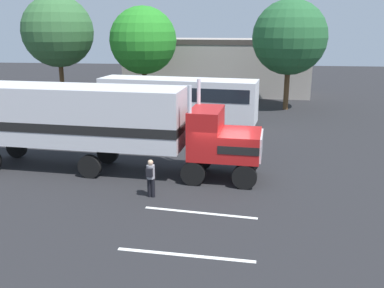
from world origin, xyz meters
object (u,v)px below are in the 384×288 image
object	(u,v)px
tree_left	(290,38)
semi_truck	(99,121)
person_bystander	(151,177)
parked_bus	(178,98)
tree_center	(143,41)
parked_car	(42,104)
tree_right	(58,32)

from	to	relation	value
tree_left	semi_truck	bearing A→B (deg)	-121.78
person_bystander	parked_bus	bearing A→B (deg)	93.47
person_bystander	tree_center	size ratio (longest dim) A/B	0.19
parked_car	tree_left	xyz separation A→B (m)	(19.85, 4.32, 5.19)
semi_truck	tree_right	world-z (taller)	tree_right
person_bystander	parked_bus	size ratio (longest dim) A/B	0.14
semi_truck	tree_center	bearing A→B (deg)	96.30
person_bystander	tree_center	distance (m)	22.78
parked_bus	tree_left	bearing A→B (deg)	42.33
semi_truck	person_bystander	size ratio (longest dim) A/B	8.79
tree_right	tree_center	bearing A→B (deg)	-12.77
person_bystander	parked_bus	distance (m)	12.75
parked_car	tree_center	xyz separation A→B (m)	(7.19, 5.82, 4.85)
person_bystander	parked_bus	world-z (taller)	parked_bus
parked_bus	person_bystander	bearing A→B (deg)	-86.53
semi_truck	parked_bus	world-z (taller)	semi_truck
semi_truck	person_bystander	xyz separation A→B (m)	(3.15, -3.04, -1.63)
tree_center	person_bystander	bearing A→B (deg)	-76.48
parked_bus	tree_center	size ratio (longest dim) A/B	1.30
person_bystander	tree_center	xyz separation A→B (m)	(-5.21, 21.66, 4.76)
parked_car	tree_center	world-z (taller)	tree_center
parked_bus	tree_center	xyz separation A→B (m)	(-4.44, 8.99, 3.59)
parked_car	tree_center	distance (m)	10.45
person_bystander	tree_left	size ratio (longest dim) A/B	0.18
parked_bus	tree_left	distance (m)	11.79
parked_bus	tree_center	world-z (taller)	tree_center
tree_center	semi_truck	bearing A→B (deg)	-83.70
parked_bus	tree_right	size ratio (longest dim) A/B	1.15
tree_center	tree_right	xyz separation A→B (m)	(-8.79, 1.99, 0.74)
person_bystander	tree_right	bearing A→B (deg)	120.61
tree_center	tree_left	bearing A→B (deg)	-6.76
tree_center	parked_car	bearing A→B (deg)	-141.00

